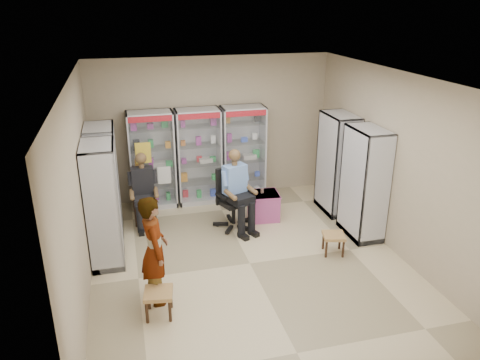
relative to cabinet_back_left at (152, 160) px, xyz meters
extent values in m
plane|color=#C8B58B|center=(1.30, -2.73, -1.00)|extent=(6.00, 6.00, 0.00)
cube|color=tan|center=(1.30, 0.27, 0.50)|extent=(5.00, 0.02, 3.00)
cube|color=tan|center=(1.30, -5.73, 0.50)|extent=(5.00, 0.02, 3.00)
cube|color=tan|center=(-1.20, -2.73, 0.50)|extent=(0.02, 6.00, 3.00)
cube|color=tan|center=(3.80, -2.73, 0.50)|extent=(0.02, 6.00, 3.00)
cube|color=silver|center=(1.30, -2.73, 2.00)|extent=(5.00, 6.00, 0.02)
cube|color=silver|center=(0.00, 0.00, 0.00)|extent=(0.90, 0.50, 2.00)
cube|color=#ABACB2|center=(0.95, 0.00, 0.00)|extent=(0.90, 0.50, 2.00)
cube|color=#A3A5AA|center=(1.90, 0.00, 0.00)|extent=(0.90, 0.50, 2.00)
cube|color=#B3B6BA|center=(3.53, -1.13, 0.00)|extent=(0.90, 0.50, 2.00)
cube|color=#B8BBC0|center=(3.53, -2.23, 0.00)|extent=(0.90, 0.50, 2.00)
cube|color=#A8ABB0|center=(-0.93, -0.93, 0.00)|extent=(0.90, 0.50, 2.00)
cube|color=silver|center=(-0.93, -2.03, 0.00)|extent=(0.90, 0.50, 2.00)
cube|color=black|center=(-0.25, -0.73, -0.53)|extent=(0.42, 0.42, 0.94)
cube|color=black|center=(1.36, -1.35, -0.43)|extent=(0.80, 0.80, 1.14)
cube|color=#A2408A|center=(2.02, -1.15, -0.74)|extent=(0.60, 0.58, 0.53)
cylinder|color=#592507|center=(1.99, -1.11, -0.43)|extent=(0.07, 0.07, 0.09)
cube|color=#A27944|center=(2.76, -2.75, -0.82)|extent=(0.43, 0.43, 0.35)
cube|color=olive|center=(-0.25, -3.71, -0.81)|extent=(0.43, 0.43, 0.38)
imported|color=gray|center=(-0.25, -3.34, -0.20)|extent=(0.42, 0.60, 1.60)
camera|label=1|loc=(-0.51, -9.13, 3.03)|focal=35.00mm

